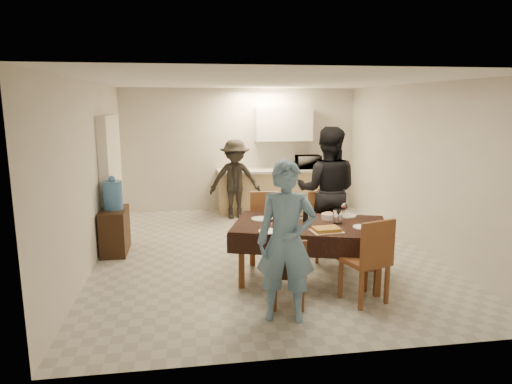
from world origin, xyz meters
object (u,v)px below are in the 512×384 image
at_px(person_near, 286,242).
at_px(person_far, 327,191).
at_px(person_kitchen, 235,179).
at_px(dining_table, 310,226).
at_px(console, 115,231).
at_px(microwave, 308,162).
at_px(water_pitcher, 338,217).
at_px(savoury_tart, 327,229).
at_px(wine_bottle, 306,212).
at_px(water_jug, 113,195).

relative_size(person_near, person_far, 0.89).
relative_size(person_far, person_kitchen, 1.23).
xyz_separation_m(dining_table, person_near, (-0.55, -1.05, 0.14)).
bearing_deg(console, microwave, 32.15).
bearing_deg(water_pitcher, person_kitchen, 105.60).
distance_m(microwave, person_kitchen, 1.70).
xyz_separation_m(savoury_tart, person_kitchen, (-0.71, 3.78, 0.01)).
xyz_separation_m(water_pitcher, person_kitchen, (-0.96, 3.45, -0.06)).
relative_size(console, wine_bottle, 2.63).
height_order(savoury_tart, person_far, person_far).
distance_m(wine_bottle, person_kitchen, 3.39).
bearing_deg(water_pitcher, savoury_tart, -127.15).
xyz_separation_m(dining_table, console, (-2.69, 1.52, -0.38)).
relative_size(dining_table, wine_bottle, 7.74).
height_order(water_pitcher, savoury_tart, water_pitcher).
relative_size(dining_table, person_near, 1.27).
relative_size(savoury_tart, person_near, 0.21).
bearing_deg(water_jug, person_near, -50.19).
relative_size(water_jug, microwave, 0.86).
xyz_separation_m(console, person_far, (3.24, -0.47, 0.63)).
height_order(dining_table, wine_bottle, wine_bottle).
height_order(savoury_tart, person_kitchen, person_kitchen).
relative_size(water_jug, person_near, 0.25).
distance_m(console, savoury_tart, 3.41).
distance_m(console, water_pitcher, 3.46).
distance_m(water_jug, microwave, 4.37).
height_order(console, savoury_tart, savoury_tart).
distance_m(water_jug, person_kitchen, 2.80).
distance_m(console, person_kitchen, 2.84).
xyz_separation_m(wine_bottle, person_far, (0.60, 1.00, 0.07)).
bearing_deg(microwave, wine_bottle, 74.43).
xyz_separation_m(wine_bottle, microwave, (1.06, 3.80, 0.15)).
bearing_deg(savoury_tart, water_jug, 145.76).
bearing_deg(wine_bottle, water_jug, 150.91).
distance_m(console, water_jug, 0.56).
bearing_deg(water_jug, savoury_tart, -34.24).
bearing_deg(savoury_tart, water_pitcher, 52.85).
bearing_deg(dining_table, console, 168.19).
relative_size(water_pitcher, person_far, 0.09).
relative_size(water_pitcher, person_kitchen, 0.11).
bearing_deg(savoury_tart, person_far, 72.53).
height_order(wine_bottle, person_far, person_far).
relative_size(water_jug, savoury_tart, 1.19).
distance_m(water_pitcher, person_far, 1.12).
bearing_deg(microwave, dining_table, 75.32).
bearing_deg(water_pitcher, person_far, 79.70).
distance_m(dining_table, water_pitcher, 0.38).
distance_m(water_pitcher, microwave, 3.96).
relative_size(wine_bottle, person_kitchen, 0.18).
bearing_deg(wine_bottle, person_far, 59.04).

